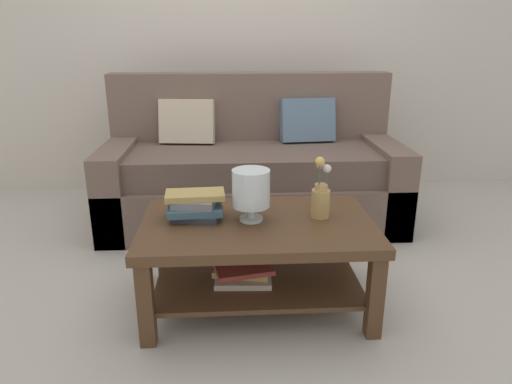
{
  "coord_description": "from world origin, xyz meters",
  "views": [
    {
      "loc": [
        -0.13,
        -2.54,
        1.34
      ],
      "look_at": [
        0.0,
        -0.27,
        0.56
      ],
      "focal_mm": 32.65,
      "sensor_mm": 36.0,
      "label": 1
    }
  ],
  "objects_px": {
    "glass_hurricane_vase": "(251,190)",
    "flower_pitcher": "(321,196)",
    "coffee_table": "(257,246)",
    "couch": "(252,172)",
    "book_stack_main": "(196,205)"
  },
  "relations": [
    {
      "from": "couch",
      "to": "coffee_table",
      "type": "bearing_deg",
      "value": -91.92
    },
    {
      "from": "flower_pitcher",
      "to": "coffee_table",
      "type": "bearing_deg",
      "value": -173.0
    },
    {
      "from": "glass_hurricane_vase",
      "to": "flower_pitcher",
      "type": "height_order",
      "value": "flower_pitcher"
    },
    {
      "from": "coffee_table",
      "to": "flower_pitcher",
      "type": "height_order",
      "value": "flower_pitcher"
    },
    {
      "from": "coffee_table",
      "to": "flower_pitcher",
      "type": "bearing_deg",
      "value": 7.0
    },
    {
      "from": "book_stack_main",
      "to": "glass_hurricane_vase",
      "type": "xyz_separation_m",
      "value": [
        0.27,
        -0.05,
        0.09
      ]
    },
    {
      "from": "couch",
      "to": "book_stack_main",
      "type": "distance_m",
      "value": 1.19
    },
    {
      "from": "book_stack_main",
      "to": "couch",
      "type": "bearing_deg",
      "value": 73.26
    },
    {
      "from": "couch",
      "to": "coffee_table",
      "type": "relative_size",
      "value": 1.85
    },
    {
      "from": "coffee_table",
      "to": "glass_hurricane_vase",
      "type": "relative_size",
      "value": 4.42
    },
    {
      "from": "glass_hurricane_vase",
      "to": "flower_pitcher",
      "type": "xyz_separation_m",
      "value": [
        0.35,
        0.02,
        -0.05
      ]
    },
    {
      "from": "couch",
      "to": "glass_hurricane_vase",
      "type": "height_order",
      "value": "couch"
    },
    {
      "from": "coffee_table",
      "to": "couch",
      "type": "bearing_deg",
      "value": 88.08
    },
    {
      "from": "flower_pitcher",
      "to": "glass_hurricane_vase",
      "type": "bearing_deg",
      "value": -176.09
    },
    {
      "from": "coffee_table",
      "to": "glass_hurricane_vase",
      "type": "distance_m",
      "value": 0.29
    }
  ]
}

